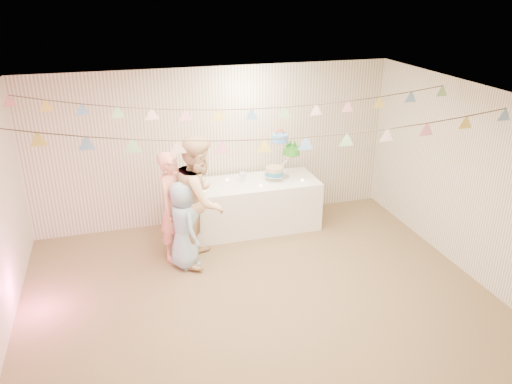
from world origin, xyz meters
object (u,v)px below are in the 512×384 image
object	(u,v)px
table	(251,205)
person_adult_b	(200,200)
person_adult_a	(174,206)
person_child	(184,225)
cake_stand	(282,159)

from	to	relation	value
table	person_adult_b	xyz separation A→B (m)	(-0.96, -0.76, 0.54)
person_adult_a	person_child	distance (m)	0.34
cake_stand	person_adult_b	bearing A→B (deg)	-151.74
cake_stand	person_adult_a	distance (m)	2.01
cake_stand	person_adult_a	size ratio (longest dim) A/B	0.47
table	person_child	world-z (taller)	person_child
person_adult_b	person_child	distance (m)	0.42
person_child	person_adult_b	bearing A→B (deg)	-80.11
table	person_adult_a	distance (m)	1.51
table	cake_stand	distance (m)	0.92
person_adult_a	cake_stand	bearing A→B (deg)	-33.16
person_adult_b	person_child	xyz separation A→B (m)	(-0.27, -0.12, -0.30)
table	cake_stand	size ratio (longest dim) A/B	2.80
person_adult_a	person_adult_b	xyz separation A→B (m)	(0.36, -0.16, 0.13)
table	person_adult_a	xyz separation A→B (m)	(-1.32, -0.60, 0.41)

